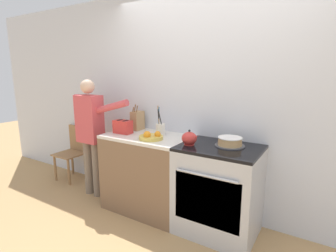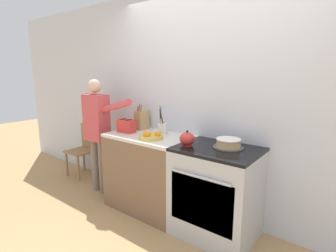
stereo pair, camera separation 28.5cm
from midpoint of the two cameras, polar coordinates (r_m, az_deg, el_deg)
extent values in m
plane|color=tan|center=(2.88, -0.02, -23.24)|extent=(16.00, 16.00, 0.00)
cube|color=silver|center=(2.96, 6.64, 4.80)|extent=(8.00, 0.04, 2.60)
cube|color=brown|center=(3.23, -6.99, -10.33)|extent=(1.00, 0.63, 0.89)
cube|color=silver|center=(3.09, -7.20, -2.36)|extent=(1.00, 0.63, 0.03)
cube|color=#B7BABF|center=(2.80, 7.97, -13.90)|extent=(0.80, 0.63, 0.89)
cube|color=black|center=(2.54, 5.04, -16.09)|extent=(0.65, 0.01, 0.49)
cylinder|color=#B7BABF|center=(2.41, 4.87, -10.85)|extent=(0.60, 0.02, 0.02)
cube|color=black|center=(2.63, 8.25, -4.81)|extent=(0.80, 0.63, 0.03)
cylinder|color=#4C4C51|center=(2.66, 10.34, -4.26)|extent=(0.29, 0.29, 0.01)
cylinder|color=tan|center=(2.65, 10.36, -3.77)|extent=(0.24, 0.24, 0.04)
cylinder|color=tan|center=(2.65, 10.39, -3.01)|extent=(0.23, 0.23, 0.04)
cylinder|color=white|center=(2.64, 10.41, -2.54)|extent=(0.24, 0.24, 0.01)
cylinder|color=red|center=(2.67, 1.59, -4.03)|extent=(0.11, 0.11, 0.01)
ellipsoid|color=red|center=(2.65, 1.60, -2.73)|extent=(0.16, 0.16, 0.13)
cone|color=red|center=(2.61, 3.01, -2.45)|extent=(0.08, 0.03, 0.07)
sphere|color=black|center=(2.64, 1.61, -1.08)|extent=(0.02, 0.02, 0.02)
cube|color=tan|center=(3.37, -9.09, 1.14)|extent=(0.11, 0.17, 0.24)
cylinder|color=brown|center=(3.34, -10.02, 3.57)|extent=(0.01, 0.03, 0.06)
cylinder|color=brown|center=(3.31, -9.69, 3.81)|extent=(0.01, 0.04, 0.10)
cylinder|color=brown|center=(3.30, -9.25, 3.67)|extent=(0.01, 0.04, 0.08)
cylinder|color=brown|center=(3.37, -9.64, 3.85)|extent=(0.01, 0.04, 0.09)
cylinder|color=silver|center=(3.07, -4.30, -0.76)|extent=(0.11, 0.11, 0.13)
cylinder|color=teal|center=(3.06, -4.73, 1.48)|extent=(0.02, 0.05, 0.28)
cylinder|color=black|center=(3.04, -4.71, 1.11)|extent=(0.04, 0.03, 0.25)
cylinder|color=black|center=(3.03, -4.33, 1.23)|extent=(0.06, 0.04, 0.26)
cylinder|color=#A37A51|center=(3.04, -4.73, 1.60)|extent=(0.05, 0.04, 0.30)
cylinder|color=gold|center=(2.90, -6.54, -2.53)|extent=(0.27, 0.27, 0.04)
sphere|color=orange|center=(2.85, -7.42, -1.92)|extent=(0.08, 0.08, 0.08)
sphere|color=orange|center=(2.88, -5.12, -1.83)|extent=(0.07, 0.07, 0.07)
cube|color=red|center=(3.22, -12.33, -0.21)|extent=(0.22, 0.12, 0.16)
cube|color=black|center=(3.24, -12.96, 1.28)|extent=(0.03, 0.09, 0.00)
cube|color=black|center=(3.17, -11.81, 1.14)|extent=(0.03, 0.09, 0.00)
cube|color=black|center=(3.30, -13.85, 0.56)|extent=(0.02, 0.02, 0.01)
cylinder|color=#7A6B5B|center=(3.82, -19.03, -8.53)|extent=(0.11, 0.11, 0.74)
cylinder|color=#7A6B5B|center=(3.70, -17.44, -9.07)|extent=(0.11, 0.11, 0.74)
cube|color=#D14C51|center=(3.59, -18.94, 1.45)|extent=(0.34, 0.20, 0.62)
cylinder|color=#D14C51|center=(3.74, -21.03, 2.42)|extent=(0.08, 0.08, 0.52)
cylinder|color=#D14C51|center=(3.27, -14.75, 4.03)|extent=(0.53, 0.08, 0.21)
sphere|color=beige|center=(3.54, -19.38, 8.09)|extent=(0.18, 0.18, 0.18)
cylinder|color=#997047|center=(4.49, -25.06, -8.31)|extent=(0.04, 0.04, 0.40)
cylinder|color=#997047|center=(4.24, -22.64, -9.28)|extent=(0.04, 0.04, 0.40)
cylinder|color=#997047|center=(4.66, -21.77, -7.32)|extent=(0.04, 0.04, 0.40)
cylinder|color=#997047|center=(4.41, -19.26, -8.18)|extent=(0.04, 0.04, 0.40)
cube|color=#997047|center=(4.38, -22.40, -5.66)|extent=(0.40, 0.40, 0.02)
cube|color=#997047|center=(4.43, -20.68, -2.51)|extent=(0.40, 0.03, 0.40)
camera|label=1|loc=(0.14, -92.86, -0.59)|focal=28.00mm
camera|label=2|loc=(0.14, 87.14, 0.59)|focal=28.00mm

